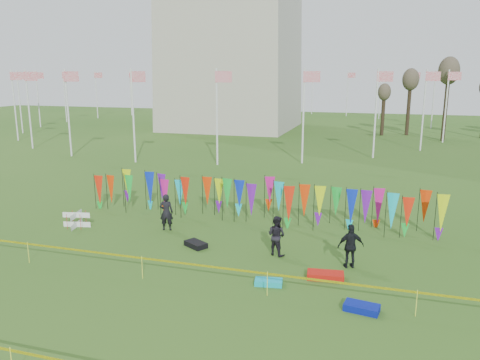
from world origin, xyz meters
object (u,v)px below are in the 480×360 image
(box_kite, at_px, (77,220))
(kite_bag_black, at_px, (196,244))
(person_right, at_px, (351,246))
(kite_bag_blue, at_px, (362,308))
(kite_bag_turquoise, at_px, (269,282))
(person_left, at_px, (166,212))
(person_mid, at_px, (276,236))
(kite_bag_red, at_px, (325,276))

(box_kite, bearing_deg, kite_bag_black, -6.81)
(box_kite, relative_size, kite_bag_black, 0.77)
(person_right, bearing_deg, kite_bag_blue, 78.65)
(person_right, bearing_deg, kite_bag_turquoise, 20.77)
(kite_bag_black, bearing_deg, kite_bag_blue, -27.37)
(kite_bag_black, bearing_deg, person_left, 142.31)
(person_mid, xyz_separation_m, kite_bag_turquoise, (0.37, -2.94, -0.76))
(person_left, bearing_deg, kite_bag_black, 128.21)
(kite_bag_red, height_order, kite_bag_black, kite_bag_red)
(person_mid, distance_m, kite_bag_black, 3.71)
(box_kite, height_order, kite_bag_turquoise, box_kite)
(box_kite, xyz_separation_m, kite_bag_black, (6.76, -0.81, -0.27))
(person_left, bearing_deg, person_right, 152.98)
(kite_bag_turquoise, xyz_separation_m, kite_bag_blue, (3.35, -1.00, 0.02))
(person_left, xyz_separation_m, person_right, (8.97, -2.06, -0.02))
(person_right, xyz_separation_m, kite_bag_black, (-6.72, 0.32, -0.78))
(person_left, bearing_deg, box_kite, -2.51)
(kite_bag_red, bearing_deg, box_kite, 168.95)
(person_left, xyz_separation_m, kite_bag_turquoise, (6.24, -4.53, -0.81))
(box_kite, xyz_separation_m, person_right, (13.48, -1.13, 0.51))
(person_right, distance_m, kite_bag_blue, 3.62)
(kite_bag_turquoise, distance_m, kite_bag_black, 4.88)
(kite_bag_red, bearing_deg, kite_bag_black, 164.27)
(person_mid, bearing_deg, person_left, 6.78)
(box_kite, height_order, kite_bag_red, box_kite)
(person_mid, relative_size, person_right, 0.96)
(kite_bag_blue, distance_m, kite_bag_black, 8.28)
(person_mid, xyz_separation_m, kite_bag_red, (2.30, -1.81, -0.73))
(box_kite, bearing_deg, person_mid, -3.69)
(person_mid, distance_m, kite_bag_red, 3.01)
(person_left, height_order, person_right, person_left)
(box_kite, relative_size, kite_bag_blue, 0.71)
(box_kite, distance_m, person_left, 4.64)
(person_left, distance_m, kite_bag_black, 2.94)
(person_mid, height_order, person_right, person_right)
(kite_bag_blue, bearing_deg, person_left, 150.00)
(person_left, xyz_separation_m, kite_bag_red, (8.17, -3.40, -0.79))
(person_mid, height_order, kite_bag_turquoise, person_mid)
(person_left, bearing_deg, person_mid, 150.70)
(kite_bag_turquoise, bearing_deg, box_kite, 161.46)
(person_left, distance_m, kite_bag_blue, 11.10)
(box_kite, xyz_separation_m, person_left, (4.51, 0.93, 0.52))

